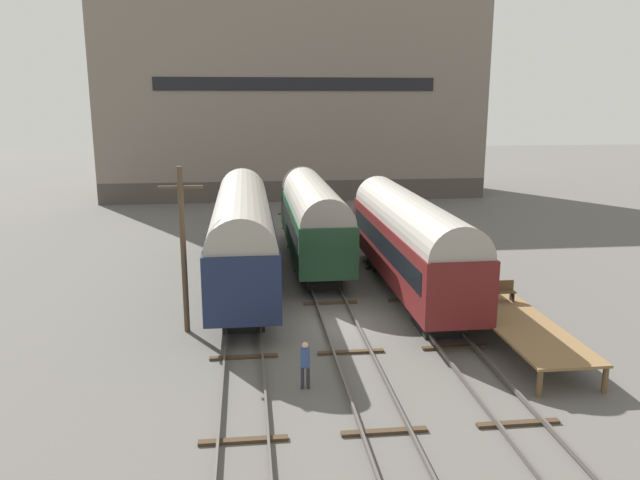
{
  "coord_description": "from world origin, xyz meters",
  "views": [
    {
      "loc": [
        -3.87,
        -25.46,
        9.75
      ],
      "look_at": [
        0.0,
        7.31,
        2.2
      ],
      "focal_mm": 35.0,
      "sensor_mm": 36.0,
      "label": 1
    }
  ],
  "objects_px": {
    "train_car_maroon": "(409,238)",
    "person_worker": "(305,361)",
    "train_car_green": "(313,216)",
    "train_car_navy": "(242,231)",
    "utility_pole": "(183,247)",
    "bench": "(499,290)"
  },
  "relations": [
    {
      "from": "train_car_maroon",
      "to": "person_worker",
      "type": "bearing_deg",
      "value": -121.53
    },
    {
      "from": "train_car_green",
      "to": "train_car_navy",
      "type": "relative_size",
      "value": 0.85
    },
    {
      "from": "train_car_maroon",
      "to": "train_car_green",
      "type": "bearing_deg",
      "value": 121.77
    },
    {
      "from": "train_car_green",
      "to": "person_worker",
      "type": "relative_size",
      "value": 8.87
    },
    {
      "from": "person_worker",
      "to": "train_car_navy",
      "type": "bearing_deg",
      "value": 99.69
    },
    {
      "from": "bench",
      "to": "utility_pole",
      "type": "distance_m",
      "value": 13.7
    },
    {
      "from": "train_car_green",
      "to": "person_worker",
      "type": "xyz_separation_m",
      "value": [
        -2.06,
        -16.87,
        -1.82
      ]
    },
    {
      "from": "person_worker",
      "to": "train_car_green",
      "type": "bearing_deg",
      "value": 83.05
    },
    {
      "from": "train_car_maroon",
      "to": "utility_pole",
      "type": "relative_size",
      "value": 2.26
    },
    {
      "from": "utility_pole",
      "to": "person_worker",
      "type": "bearing_deg",
      "value": -52.92
    },
    {
      "from": "train_car_green",
      "to": "utility_pole",
      "type": "height_order",
      "value": "utility_pole"
    },
    {
      "from": "train_car_green",
      "to": "person_worker",
      "type": "height_order",
      "value": "train_car_green"
    },
    {
      "from": "train_car_navy",
      "to": "utility_pole",
      "type": "bearing_deg",
      "value": -110.52
    },
    {
      "from": "train_car_maroon",
      "to": "utility_pole",
      "type": "distance_m",
      "value": 11.54
    },
    {
      "from": "train_car_green",
      "to": "bench",
      "type": "relative_size",
      "value": 10.76
    },
    {
      "from": "train_car_green",
      "to": "person_worker",
      "type": "distance_m",
      "value": 17.09
    },
    {
      "from": "bench",
      "to": "person_worker",
      "type": "bearing_deg",
      "value": -149.47
    },
    {
      "from": "bench",
      "to": "person_worker",
      "type": "xyz_separation_m",
      "value": [
        -9.01,
        -5.32,
        -0.51
      ]
    },
    {
      "from": "bench",
      "to": "person_worker",
      "type": "relative_size",
      "value": 0.82
    },
    {
      "from": "train_car_maroon",
      "to": "person_worker",
      "type": "distance_m",
      "value": 12.04
    },
    {
      "from": "train_car_maroon",
      "to": "bench",
      "type": "relative_size",
      "value": 11.39
    },
    {
      "from": "train_car_navy",
      "to": "train_car_maroon",
      "type": "xyz_separation_m",
      "value": [
        8.33,
        -2.21,
        -0.12
      ]
    }
  ]
}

